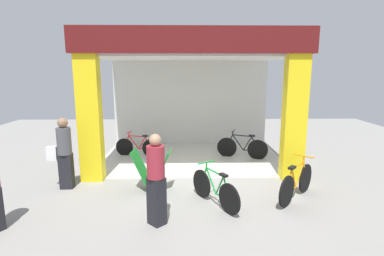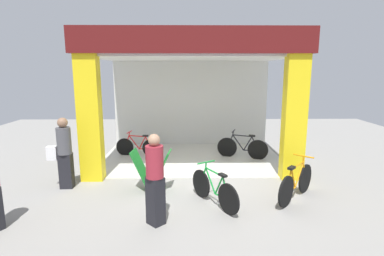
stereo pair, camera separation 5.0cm
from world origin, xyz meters
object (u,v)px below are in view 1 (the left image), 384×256
at_px(pedestrian_0, 156,179).
at_px(pedestrian_1, 64,152).
at_px(bicycle_parked_0, 297,183).
at_px(sandwich_board_sign, 152,171).
at_px(bicycle_parked_1, 215,189).
at_px(bicycle_inside_1, 242,147).
at_px(bicycle_inside_0, 138,147).

bearing_deg(pedestrian_0, pedestrian_1, 142.83).
bearing_deg(bicycle_parked_0, pedestrian_0, -160.77).
relative_size(bicycle_parked_0, sandwich_board_sign, 1.31).
bearing_deg(bicycle_parked_1, bicycle_inside_1, 70.51).
relative_size(bicycle_parked_1, pedestrian_0, 0.82).
bearing_deg(sandwich_board_sign, bicycle_inside_1, 44.84).
height_order(sandwich_board_sign, pedestrian_1, pedestrian_1).
relative_size(bicycle_inside_1, sandwich_board_sign, 1.57).
bearing_deg(bicycle_parked_0, bicycle_inside_1, 101.08).
height_order(bicycle_inside_0, pedestrian_0, pedestrian_0).
relative_size(bicycle_inside_0, pedestrian_1, 0.86).
xyz_separation_m(bicycle_inside_1, bicycle_parked_0, (0.60, -3.08, 0.01)).
relative_size(bicycle_inside_0, bicycle_parked_1, 1.06).
distance_m(bicycle_inside_1, pedestrian_1, 5.19).
height_order(bicycle_inside_1, sandwich_board_sign, sandwich_board_sign).
bearing_deg(pedestrian_1, bicycle_parked_0, -8.01).
bearing_deg(bicycle_parked_1, sandwich_board_sign, 149.66).
bearing_deg(pedestrian_0, bicycle_inside_0, 103.23).
relative_size(pedestrian_0, pedestrian_1, 0.99).
xyz_separation_m(bicycle_inside_0, sandwich_board_sign, (0.77, -2.83, 0.16)).
relative_size(bicycle_parked_1, sandwich_board_sign, 1.41).
bearing_deg(bicycle_parked_0, sandwich_board_sign, 170.42).
distance_m(sandwich_board_sign, pedestrian_1, 2.09).
bearing_deg(bicycle_inside_0, bicycle_inside_1, -4.91).
bearing_deg(bicycle_parked_1, bicycle_inside_0, 120.57).
bearing_deg(bicycle_inside_1, pedestrian_0, -119.37).
height_order(bicycle_parked_1, pedestrian_0, pedestrian_0).
distance_m(bicycle_inside_0, bicycle_parked_1, 4.22).
height_order(bicycle_inside_0, bicycle_parked_0, bicycle_parked_0).
relative_size(bicycle_inside_1, pedestrian_0, 0.91).
height_order(pedestrian_0, pedestrian_1, pedestrian_1).
distance_m(bicycle_inside_0, pedestrian_0, 4.52).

